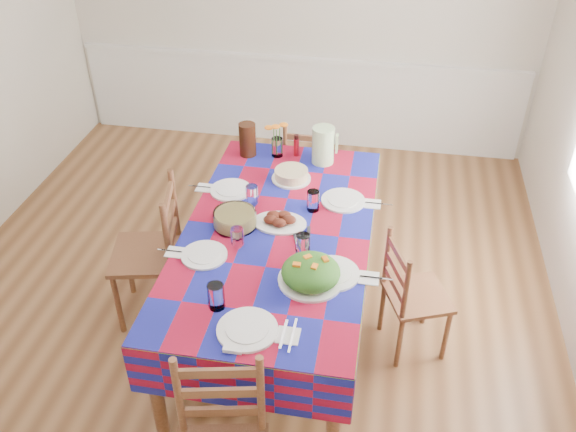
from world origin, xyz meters
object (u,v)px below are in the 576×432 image
object	(u,v)px
dining_table	(277,242)
meat_platter	(279,220)
chair_far	(309,171)
chair_left	(153,254)
chair_right	(411,297)
tea_pitcher	(248,139)
green_pitcher	(323,145)

from	to	relation	value
dining_table	meat_platter	bearing A→B (deg)	89.21
chair_far	chair_left	world-z (taller)	chair_left
chair_right	dining_table	bearing A→B (deg)	67.17
tea_pitcher	chair_left	distance (m)	1.08
chair_left	chair_right	distance (m)	1.73
dining_table	tea_pitcher	xyz separation A→B (m)	(-0.39, 0.88, 0.22)
dining_table	meat_platter	xyz separation A→B (m)	(0.00, 0.07, 0.12)
meat_platter	green_pitcher	world-z (taller)	green_pitcher
dining_table	chair_right	bearing A→B (deg)	-1.00
dining_table	meat_platter	size ratio (longest dim) A/B	6.32
tea_pitcher	chair_right	xyz separation A→B (m)	(1.26, -0.90, -0.53)
green_pitcher	chair_right	distance (m)	1.25
dining_table	chair_far	size ratio (longest dim) A/B	2.35
meat_platter	chair_far	distance (m)	1.36
tea_pitcher	green_pitcher	bearing A→B (deg)	-1.11
tea_pitcher	chair_far	distance (m)	0.80
tea_pitcher	chair_far	world-z (taller)	tea_pitcher
green_pitcher	tea_pitcher	distance (m)	0.56
meat_platter	chair_left	xyz separation A→B (m)	(-0.86, -0.06, -0.34)
dining_table	green_pitcher	size ratio (longest dim) A/B	7.81
chair_far	chair_right	world-z (taller)	chair_far
dining_table	green_pitcher	world-z (taller)	green_pitcher
chair_left	chair_right	xyz separation A→B (m)	(1.72, -0.03, -0.08)
dining_table	chair_far	bearing A→B (deg)	90.03
green_pitcher	chair_left	world-z (taller)	green_pitcher
tea_pitcher	chair_left	bearing A→B (deg)	-118.00
tea_pitcher	chair_left	size ratio (longest dim) A/B	0.24
tea_pitcher	chair_right	bearing A→B (deg)	-35.52
chair_far	chair_right	distance (m)	1.62
dining_table	chair_far	xyz separation A→B (m)	(-0.00, 1.36, -0.29)
chair_far	chair_left	bearing A→B (deg)	58.60
tea_pitcher	chair_left	xyz separation A→B (m)	(-0.46, -0.87, -0.44)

